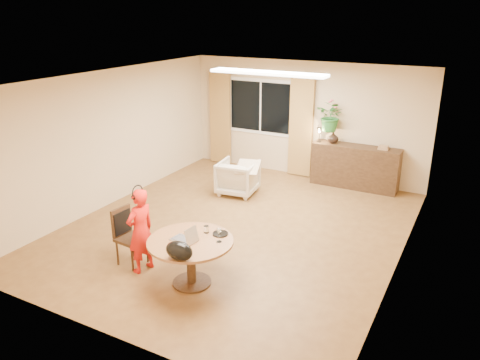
# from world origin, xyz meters

# --- Properties ---
(floor) EXTENTS (6.50, 6.50, 0.00)m
(floor) POSITION_xyz_m (0.00, 0.00, 0.00)
(floor) COLOR brown
(floor) RESTS_ON ground
(ceiling) EXTENTS (6.50, 6.50, 0.00)m
(ceiling) POSITION_xyz_m (0.00, 0.00, 2.60)
(ceiling) COLOR white
(ceiling) RESTS_ON wall_back
(wall_back) EXTENTS (5.50, 0.00, 5.50)m
(wall_back) POSITION_xyz_m (0.00, 3.25, 1.30)
(wall_back) COLOR #D9BA8D
(wall_back) RESTS_ON floor
(wall_left) EXTENTS (0.00, 6.50, 6.50)m
(wall_left) POSITION_xyz_m (-2.75, 0.00, 1.30)
(wall_left) COLOR #D9BA8D
(wall_left) RESTS_ON floor
(wall_right) EXTENTS (0.00, 6.50, 6.50)m
(wall_right) POSITION_xyz_m (2.75, 0.00, 1.30)
(wall_right) COLOR #D9BA8D
(wall_right) RESTS_ON floor
(window) EXTENTS (1.70, 0.03, 1.30)m
(window) POSITION_xyz_m (-1.10, 3.23, 1.50)
(window) COLOR white
(window) RESTS_ON wall_back
(curtain_left) EXTENTS (0.55, 0.08, 2.25)m
(curtain_left) POSITION_xyz_m (-2.15, 3.15, 1.15)
(curtain_left) COLOR olive
(curtain_left) RESTS_ON wall_back
(curtain_right) EXTENTS (0.55, 0.08, 2.25)m
(curtain_right) POSITION_xyz_m (-0.05, 3.15, 1.15)
(curtain_right) COLOR olive
(curtain_right) RESTS_ON wall_back
(ceiling_panel) EXTENTS (2.20, 0.35, 0.05)m
(ceiling_panel) POSITION_xyz_m (0.00, 1.20, 2.57)
(ceiling_panel) COLOR white
(ceiling_panel) RESTS_ON ceiling
(dining_table) EXTENTS (1.18, 1.18, 0.67)m
(dining_table) POSITION_xyz_m (0.29, -1.85, 0.53)
(dining_table) COLOR brown
(dining_table) RESTS_ON floor
(dining_chair) EXTENTS (0.46, 0.42, 0.88)m
(dining_chair) POSITION_xyz_m (-0.81, -1.81, 0.44)
(dining_chair) COLOR black
(dining_chair) RESTS_ON floor
(child) EXTENTS (0.51, 0.39, 1.28)m
(child) POSITION_xyz_m (-0.54, -1.88, 0.64)
(child) COLOR red
(child) RESTS_ON floor
(laptop) EXTENTS (0.37, 0.27, 0.23)m
(laptop) POSITION_xyz_m (0.20, -1.89, 0.79)
(laptop) COLOR #B7B7BC
(laptop) RESTS_ON dining_table
(tumbler) EXTENTS (0.09, 0.09, 0.10)m
(tumbler) POSITION_xyz_m (0.36, -1.55, 0.73)
(tumbler) COLOR white
(tumbler) RESTS_ON dining_table
(wine_glass) EXTENTS (0.08, 0.08, 0.20)m
(wine_glass) POSITION_xyz_m (0.66, -1.71, 0.77)
(wine_glass) COLOR white
(wine_glass) RESTS_ON dining_table
(pot_lid) EXTENTS (0.24, 0.24, 0.04)m
(pot_lid) POSITION_xyz_m (0.56, -1.50, 0.69)
(pot_lid) COLOR white
(pot_lid) RESTS_ON dining_table
(handbag) EXTENTS (0.39, 0.24, 0.25)m
(handbag) POSITION_xyz_m (0.47, -2.36, 0.80)
(handbag) COLOR black
(handbag) RESTS_ON dining_table
(armchair) EXTENTS (0.84, 0.86, 0.71)m
(armchair) POSITION_xyz_m (-0.77, 1.49, 0.35)
(armchair) COLOR beige
(armchair) RESTS_ON floor
(throw) EXTENTS (0.58, 0.65, 0.03)m
(throw) POSITION_xyz_m (-0.50, 1.42, 0.72)
(throw) COLOR beige
(throw) RESTS_ON armchair
(sideboard) EXTENTS (1.84, 0.45, 0.92)m
(sideboard) POSITION_xyz_m (1.27, 3.01, 0.46)
(sideboard) COLOR black
(sideboard) RESTS_ON floor
(vase) EXTENTS (0.28, 0.28, 0.25)m
(vase) POSITION_xyz_m (0.75, 3.01, 1.04)
(vase) COLOR black
(vase) RESTS_ON sideboard
(bouquet) EXTENTS (0.69, 0.63, 0.66)m
(bouquet) POSITION_xyz_m (0.68, 3.01, 1.50)
(bouquet) COLOR #2B6526
(bouquet) RESTS_ON vase
(book_stack) EXTENTS (0.24, 0.20, 0.09)m
(book_stack) POSITION_xyz_m (1.82, 3.01, 0.96)
(book_stack) COLOR #8B6546
(book_stack) RESTS_ON sideboard
(desk_lamp) EXTENTS (0.16, 0.16, 0.33)m
(desk_lamp) POSITION_xyz_m (0.45, 2.96, 1.08)
(desk_lamp) COLOR black
(desk_lamp) RESTS_ON sideboard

